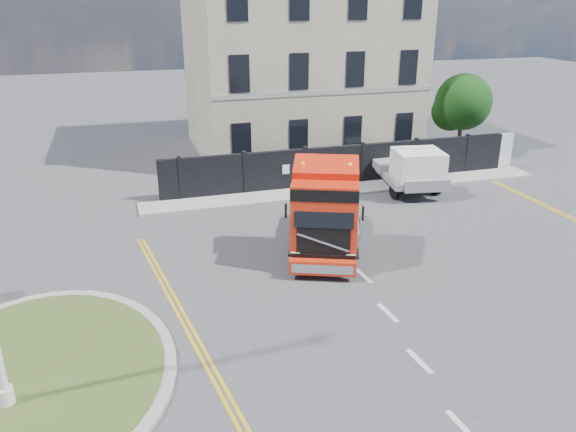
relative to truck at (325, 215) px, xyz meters
name	(u,v)px	position (x,y,z in m)	size (l,w,h in m)	color
ground	(276,283)	(-2.24, -1.52, -1.58)	(120.00, 120.00, 0.00)	#424244
traffic_island	(37,374)	(-9.24, -4.52, -1.50)	(6.80, 6.80, 0.17)	#989993
hoarding_fence	(353,165)	(4.31, 7.48, -0.58)	(18.80, 0.25, 2.00)	black
georgian_building	(297,52)	(3.76, 14.98, 4.19)	(12.30, 10.30, 12.80)	beige
tree	(460,104)	(12.13, 10.58, 1.47)	(3.20, 3.20, 4.80)	#382619
pavement_far	(349,189)	(3.76, 6.58, -1.52)	(20.00, 1.60, 0.12)	#989993
truck	(325,215)	(0.00, 0.00, 0.00)	(4.25, 6.27, 3.53)	black
flatbed_pickup	(411,168)	(6.36, 5.46, -0.39)	(2.94, 5.60, 2.21)	gray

